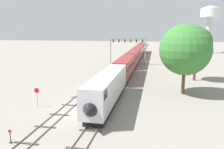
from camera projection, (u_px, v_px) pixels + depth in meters
The scene contains 10 objects.
ground_plane at pixel (89, 112), 31.73m from camera, with size 400.00×400.00×0.00m, color gray.
track_main at pixel (138, 59), 89.15m from camera, with size 2.60×200.00×0.16m.
track_near at pixel (115, 66), 70.91m from camera, with size 2.60×160.00×0.16m.
passenger_train at pixel (134, 57), 73.25m from camera, with size 3.04×100.76×4.80m.
signal_gantry at pixel (128, 44), 74.46m from camera, with size 12.10×0.49×8.97m.
water_tower at pixel (210, 17), 108.59m from camera, with size 8.78×8.78×22.52m.
switch_stand at pixel (10, 138), 22.80m from camera, with size 0.36×0.24×1.46m.
stop_sign at pixel (37, 95), 33.35m from camera, with size 0.76×0.08×2.88m.
trackside_tree_left at pixel (197, 42), 49.86m from camera, with size 6.62×6.62×11.87m.
trackside_tree_mid at pixel (185, 50), 38.97m from camera, with size 8.87×8.87×12.31m.
Camera 1 is at (8.91, -28.98, 11.18)m, focal length 36.53 mm.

